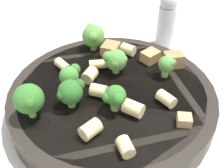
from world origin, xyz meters
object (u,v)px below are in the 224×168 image
(chicken_chunk_0, at_px, (184,120))
(broccoli_floret_0, at_px, (28,99))
(rigatoni_3, at_px, (99,91))
(broccoli_floret_2, at_px, (167,65))
(pasta_bowl, at_px, (112,98))
(pepper_shaker, at_px, (167,20))
(rigatoni_1, at_px, (166,99))
(chicken_chunk_1, at_px, (173,60))
(rigatoni_2, at_px, (63,65))
(rigatoni_7, at_px, (91,129))
(chicken_chunk_3, at_px, (111,49))
(rigatoni_6, at_px, (98,64))
(broccoli_floret_1, at_px, (71,73))
(rigatoni_0, at_px, (126,147))
(broccoli_floret_3, at_px, (93,35))
(chicken_chunk_2, at_px, (150,56))
(broccoli_floret_4, at_px, (115,60))
(broccoli_floret_6, at_px, (71,92))
(broccoli_floret_5, at_px, (116,97))
(rigatoni_8, at_px, (90,75))
(rigatoni_4, at_px, (128,49))

(chicken_chunk_0, bearing_deg, broccoli_floret_0, 93.78)
(rigatoni_3, bearing_deg, broccoli_floret_2, -57.88)
(pasta_bowl, bearing_deg, pepper_shaker, -21.21)
(rigatoni_1, bearing_deg, chicken_chunk_1, -7.25)
(rigatoni_2, bearing_deg, broccoli_floret_0, 173.78)
(rigatoni_7, height_order, chicken_chunk_0, rigatoni_7)
(rigatoni_3, height_order, chicken_chunk_3, same)
(broccoli_floret_2, bearing_deg, rigatoni_6, 86.30)
(pasta_bowl, bearing_deg, broccoli_floret_2, -60.37)
(pasta_bowl, bearing_deg, broccoli_floret_1, 83.62)
(rigatoni_1, bearing_deg, rigatoni_0, 152.24)
(broccoli_floret_0, xyz_separation_m, rigatoni_6, (0.11, -0.06, -0.02))
(broccoli_floret_3, bearing_deg, rigatoni_7, -170.20)
(rigatoni_0, bearing_deg, chicken_chunk_2, -6.50)
(broccoli_floret_4, bearing_deg, pasta_bowl, -177.93)
(broccoli_floret_6, bearing_deg, rigatoni_1, -80.01)
(broccoli_floret_2, bearing_deg, rigatoni_3, 122.12)
(chicken_chunk_2, bearing_deg, broccoli_floret_0, 135.04)
(rigatoni_2, relative_size, chicken_chunk_0, 1.58)
(broccoli_floret_5, relative_size, chicken_chunk_2, 1.37)
(broccoli_floret_1, distance_m, broccoli_floret_5, 0.08)
(broccoli_floret_3, bearing_deg, rigatoni_3, -165.86)
(broccoli_floret_3, bearing_deg, rigatoni_8, -172.88)
(broccoli_floret_2, bearing_deg, rigatoni_4, 49.34)
(broccoli_floret_2, height_order, rigatoni_8, broccoli_floret_2)
(chicken_chunk_2, bearing_deg, pepper_shaker, -12.63)
(broccoli_floret_2, height_order, rigatoni_2, broccoli_floret_2)
(broccoli_floret_3, relative_size, rigatoni_0, 2.02)
(broccoli_floret_4, xyz_separation_m, pepper_shaker, (0.15, -0.07, -0.01))
(chicken_chunk_2, bearing_deg, chicken_chunk_1, -105.41)
(broccoli_floret_3, height_order, rigatoni_7, broccoli_floret_3)
(rigatoni_1, xyz_separation_m, pepper_shaker, (0.20, -0.00, 0.01))
(broccoli_floret_5, bearing_deg, chicken_chunk_0, -98.30)
(broccoli_floret_0, bearing_deg, broccoli_floret_6, -61.28)
(rigatoni_8, distance_m, chicken_chunk_0, 0.14)
(rigatoni_7, relative_size, rigatoni_8, 1.11)
(chicken_chunk_0, bearing_deg, rigatoni_1, 32.55)
(rigatoni_1, relative_size, rigatoni_4, 1.14)
(broccoli_floret_2, height_order, broccoli_floret_3, broccoli_floret_3)
(rigatoni_7, distance_m, rigatoni_8, 0.10)
(broccoli_floret_2, distance_m, chicken_chunk_2, 0.04)
(broccoli_floret_6, relative_size, pepper_shaker, 0.39)
(pasta_bowl, bearing_deg, rigatoni_8, 64.32)
(chicken_chunk_0, xyz_separation_m, pepper_shaker, (0.24, 0.02, 0.01))
(rigatoni_0, height_order, rigatoni_2, rigatoni_0)
(chicken_chunk_1, bearing_deg, rigatoni_3, 129.74)
(broccoli_floret_2, xyz_separation_m, chicken_chunk_3, (0.05, 0.08, -0.01))
(chicken_chunk_2, relative_size, chicken_chunk_3, 0.94)
(broccoli_floret_3, relative_size, broccoli_floret_4, 1.15)
(rigatoni_2, xyz_separation_m, rigatoni_4, (0.05, -0.09, 0.00))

